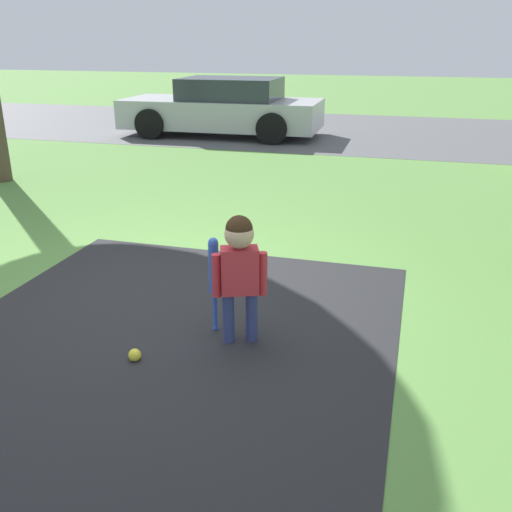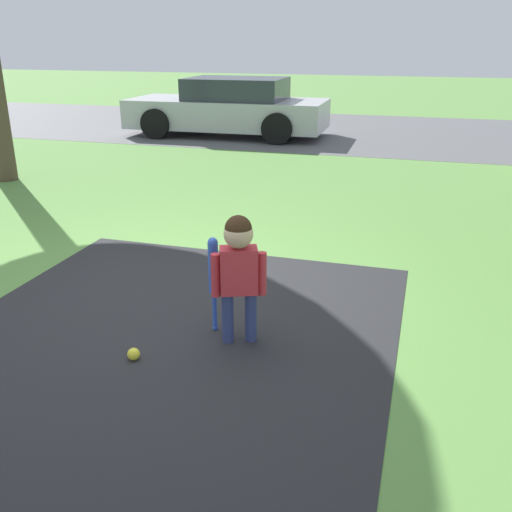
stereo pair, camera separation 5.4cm
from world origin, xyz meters
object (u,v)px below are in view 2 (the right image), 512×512
object	(u,v)px
baseball_bat	(214,271)
sports_ball	(134,354)
child	(239,262)
parked_car	(229,108)

from	to	relation	value
baseball_bat	sports_ball	size ratio (longest dim) A/B	8.44
child	parked_car	xyz separation A→B (m)	(-3.01, 8.49, -0.02)
child	baseball_bat	size ratio (longest dim) A/B	1.29
sports_ball	parked_car	bearing A→B (deg)	105.19
child	baseball_bat	bearing A→B (deg)	133.85
baseball_bat	sports_ball	distance (m)	0.77
child	sports_ball	world-z (taller)	child
baseball_bat	parked_car	bearing A→B (deg)	108.40
child	baseball_bat	world-z (taller)	child
child	parked_car	bearing A→B (deg)	87.85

